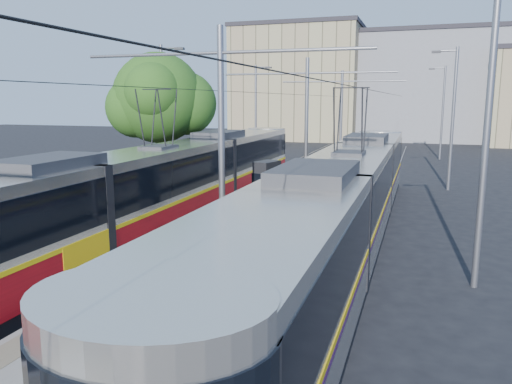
% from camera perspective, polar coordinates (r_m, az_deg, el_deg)
% --- Properties ---
extents(platform, '(4.00, 50.00, 0.30)m').
position_cam_1_polar(platform, '(24.59, 4.10, -1.20)').
color(platform, gray).
rests_on(platform, ground).
extents(tactile_strip_left, '(0.70, 50.00, 0.01)m').
position_cam_1_polar(tactile_strip_left, '(24.94, 0.87, -0.64)').
color(tactile_strip_left, gray).
rests_on(tactile_strip_left, platform).
extents(tactile_strip_right, '(0.70, 50.00, 0.01)m').
position_cam_1_polar(tactile_strip_right, '(24.25, 7.43, -1.05)').
color(tactile_strip_right, gray).
rests_on(tactile_strip_right, platform).
extents(rails, '(8.71, 70.00, 0.03)m').
position_cam_1_polar(rails, '(24.61, 4.10, -1.50)').
color(rails, gray).
rests_on(rails, ground).
extents(tram_left, '(2.43, 29.98, 5.50)m').
position_cam_1_polar(tram_left, '(19.62, -10.90, 0.31)').
color(tram_left, black).
rests_on(tram_left, ground).
extents(tram_right, '(2.43, 28.03, 5.50)m').
position_cam_1_polar(tram_right, '(17.31, 10.42, -0.51)').
color(tram_right, black).
rests_on(tram_right, ground).
extents(catenary, '(9.20, 70.00, 7.00)m').
position_cam_1_polar(catenary, '(21.35, 2.34, 8.89)').
color(catenary, slate).
rests_on(catenary, platform).
extents(street_lamps, '(15.18, 38.22, 8.00)m').
position_cam_1_polar(street_lamps, '(28.00, 6.25, 8.50)').
color(street_lamps, slate).
rests_on(street_lamps, ground).
extents(shelter, '(0.97, 1.26, 2.46)m').
position_cam_1_polar(shelter, '(19.61, 1.25, 0.14)').
color(shelter, black).
rests_on(shelter, platform).
extents(tree, '(5.22, 4.82, 7.58)m').
position_cam_1_polar(tree, '(27.18, -10.32, 10.33)').
color(tree, '#382314').
rests_on(tree, ground).
extents(building_left, '(16.32, 12.24, 14.70)m').
position_cam_1_polar(building_left, '(68.27, 4.97, 12.28)').
color(building_left, '#998E67').
rests_on(building_left, ground).
extents(building_centre, '(18.36, 14.28, 13.71)m').
position_cam_1_polar(building_centre, '(70.38, 18.79, 11.32)').
color(building_centre, gray).
rests_on(building_centre, ground).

